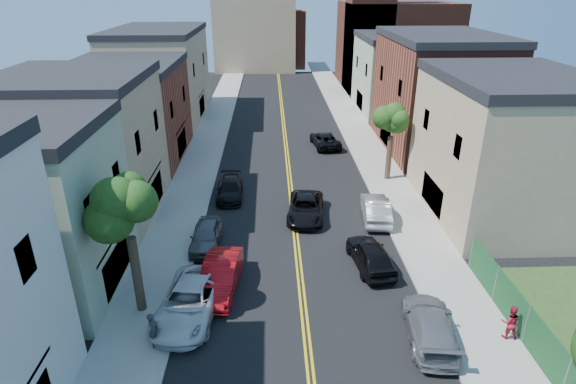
{
  "coord_description": "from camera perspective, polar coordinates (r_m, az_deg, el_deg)",
  "views": [
    {
      "loc": [
        -1.49,
        -4.79,
        14.73
      ],
      "look_at": [
        -0.4,
        23.45,
        2.0
      ],
      "focal_mm": 29.23,
      "sensor_mm": 36.0,
      "label": 1
    }
  ],
  "objects": [
    {
      "name": "silver_car_right",
      "position": [
        32.04,
        10.62,
        -2.0
      ],
      "size": [
        2.08,
        4.88,
        1.57
      ],
      "primitive_type": "imported",
      "rotation": [
        0.0,
        0.0,
        3.05
      ],
      "color": "#9FA1A6",
      "rests_on": "ground"
    },
    {
      "name": "grey_car_right",
      "position": [
        22.64,
        16.9,
        -15.23
      ],
      "size": [
        2.65,
        5.2,
        1.45
      ],
      "primitive_type": "imported",
      "rotation": [
        0.0,
        0.0,
        3.01
      ],
      "color": "slate",
      "rests_on": "ground"
    },
    {
      "name": "backdrop_left",
      "position": [
        87.26,
        -4.06,
        18.46
      ],
      "size": [
        14.0,
        8.0,
        12.0
      ],
      "primitive_type": "cube",
      "color": "#998466",
      "rests_on": "ground"
    },
    {
      "name": "church",
      "position": [
        74.41,
        12.26,
        17.97
      ],
      "size": [
        16.2,
        14.2,
        22.6
      ],
      "color": "#4C2319",
      "rests_on": "ground"
    },
    {
      "name": "curb_right",
      "position": [
        47.74,
        7.14,
        6.18
      ],
      "size": [
        0.3,
        100.0,
        0.15
      ],
      "primitive_type": "cube",
      "color": "gray",
      "rests_on": "ground"
    },
    {
      "name": "bldg_right_tan",
      "position": [
        34.25,
        24.88,
        4.58
      ],
      "size": [
        9.0,
        12.0,
        9.0
      ],
      "primitive_type": "cube",
      "color": "#998466",
      "rests_on": "ground"
    },
    {
      "name": "black_car_left",
      "position": [
        35.03,
        -7.1,
        0.37
      ],
      "size": [
        1.96,
        4.59,
        1.32
      ],
      "primitive_type": "imported",
      "rotation": [
        0.0,
        0.0,
        0.02
      ],
      "color": "black",
      "rests_on": "ground"
    },
    {
      "name": "black_car_right",
      "position": [
        26.81,
        10.03,
        -7.52
      ],
      "size": [
        2.41,
        4.78,
        1.56
      ],
      "primitive_type": "imported",
      "rotation": [
        0.0,
        0.0,
        3.27
      ],
      "color": "black",
      "rests_on": "ground"
    },
    {
      "name": "bldg_left_brick",
      "position": [
        43.99,
        -18.9,
        8.84
      ],
      "size": [
        9.0,
        12.0,
        8.0
      ],
      "primitive_type": "cube",
      "color": "brown",
      "rests_on": "ground"
    },
    {
      "name": "bldg_left_palegrn",
      "position": [
        26.43,
        -30.27,
        -2.65
      ],
      "size": [
        9.0,
        8.0,
        8.5
      ],
      "primitive_type": "cube",
      "color": "gray",
      "rests_on": "ground"
    },
    {
      "name": "bldg_left_tan_far",
      "position": [
        57.08,
        -15.26,
        13.36
      ],
      "size": [
        9.0,
        16.0,
        9.5
      ],
      "primitive_type": "cube",
      "color": "#998466",
      "rests_on": "ground"
    },
    {
      "name": "sidewalk_right",
      "position": [
        48.05,
        9.22,
        6.18
      ],
      "size": [
        3.2,
        100.0,
        0.15
      ],
      "primitive_type": "cube",
      "color": "gray",
      "rests_on": "ground"
    },
    {
      "name": "bldg_left_tan_near",
      "position": [
        33.89,
        -23.84,
        4.57
      ],
      "size": [
        9.0,
        10.0,
        9.0
      ],
      "primitive_type": "cube",
      "color": "#998466",
      "rests_on": "ground"
    },
    {
      "name": "tree_left_mid",
      "position": [
        21.46,
        -19.35,
        0.49
      ],
      "size": [
        5.2,
        5.2,
        9.29
      ],
      "color": "#312718",
      "rests_on": "sidewalk_left"
    },
    {
      "name": "bldg_right_brick",
      "position": [
        46.53,
        17.62,
        11.07
      ],
      "size": [
        9.0,
        14.0,
        10.0
      ],
      "primitive_type": "cube",
      "color": "brown",
      "rests_on": "ground"
    },
    {
      "name": "black_suv_lane",
      "position": [
        31.8,
        2.17,
        -1.94
      ],
      "size": [
        2.91,
        5.31,
        1.41
      ],
      "primitive_type": "imported",
      "rotation": [
        0.0,
        0.0,
        -0.12
      ],
      "color": "black",
      "rests_on": "ground"
    },
    {
      "name": "pedestrian_right",
      "position": [
        23.64,
        25.4,
        -14.1
      ],
      "size": [
        0.9,
        0.75,
        1.65
      ],
      "primitive_type": "imported",
      "rotation": [
        0.0,
        0.0,
        2.96
      ],
      "color": "maroon",
      "rests_on": "sidewalk_right"
    },
    {
      "name": "backdrop_center",
      "position": [
        91.32,
        -1.33,
        18.13
      ],
      "size": [
        10.0,
        8.0,
        10.0
      ],
      "primitive_type": "cube",
      "color": "brown",
      "rests_on": "ground"
    },
    {
      "name": "grey_car_left",
      "position": [
        28.82,
        -9.97,
        -5.25
      ],
      "size": [
        1.75,
        4.24,
        1.44
      ],
      "primitive_type": "imported",
      "rotation": [
        0.0,
        0.0,
        -0.01
      ],
      "color": "#515458",
      "rests_on": "ground"
    },
    {
      "name": "fence_right",
      "position": [
        22.6,
        28.75,
        -16.43
      ],
      "size": [
        0.04,
        15.0,
        1.9
      ],
      "primitive_type": "cube",
      "color": "#143F1E",
      "rests_on": "sidewalk_right"
    },
    {
      "name": "pedestrian_left",
      "position": [
        21.89,
        -16.08,
        -15.8
      ],
      "size": [
        0.46,
        0.64,
        1.67
      ],
      "primitive_type": "imported",
      "rotation": [
        0.0,
        0.0,
        1.67
      ],
      "color": "#292A31",
      "rests_on": "sidewalk_left"
    },
    {
      "name": "curb_left",
      "position": [
        47.35,
        -7.8,
        6.0
      ],
      "size": [
        0.3,
        100.0,
        0.15
      ],
      "primitive_type": "cube",
      "color": "gray",
      "rests_on": "ground"
    },
    {
      "name": "red_sedan",
      "position": [
        24.86,
        -8.26,
        -10.09
      ],
      "size": [
        2.21,
        5.08,
        1.63
      ],
      "primitive_type": "imported",
      "rotation": [
        0.0,
        0.0,
        -0.1
      ],
      "color": "red",
      "rests_on": "ground"
    },
    {
      "name": "white_pickup",
      "position": [
        23.41,
        -11.94,
        -12.94
      ],
      "size": [
        3.32,
        5.94,
        1.57
      ],
      "primitive_type": "imported",
      "rotation": [
        0.0,
        0.0,
        -0.13
      ],
      "color": "silver",
      "rests_on": "ground"
    },
    {
      "name": "sidewalk_left",
      "position": [
        47.56,
        -9.91,
        5.94
      ],
      "size": [
        3.2,
        100.0,
        0.15
      ],
      "primitive_type": "cube",
      "color": "gray",
      "rests_on": "ground"
    },
    {
      "name": "bldg_right_palegrn",
      "position": [
        59.79,
        13.21,
        13.54
      ],
      "size": [
        9.0,
        12.0,
        8.5
      ],
      "primitive_type": "cube",
      "color": "gray",
      "rests_on": "ground"
    },
    {
      "name": "dark_car_right_far",
      "position": [
        45.9,
        4.54,
        6.37
      ],
      "size": [
        2.92,
        5.23,
        1.38
      ],
      "primitive_type": "imported",
      "rotation": [
        0.0,
        0.0,
        3.27
      ],
      "color": "black",
      "rests_on": "ground"
    },
    {
      "name": "tree_right_far",
      "position": [
        37.14,
        12.71,
        9.68
      ],
      "size": [
        4.4,
        4.4,
        8.03
      ],
      "color": "#312718",
      "rests_on": "sidewalk_right"
    }
  ]
}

